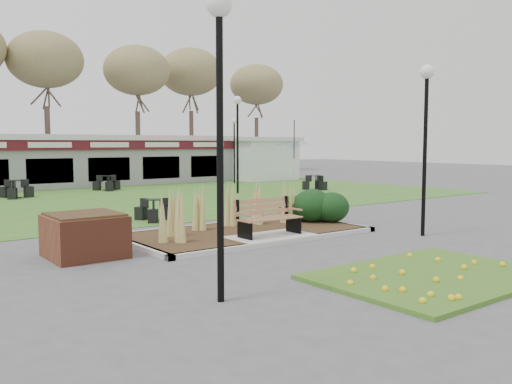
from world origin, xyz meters
TOP-DOWN VIEW (x-y plane):
  - ground at (0.00, 0.00)m, footprint 100.00×100.00m
  - lawn at (0.00, 12.00)m, footprint 34.00×16.00m
  - flower_bed at (0.00, -4.60)m, footprint 4.20×3.00m
  - planting_bed at (1.27, 1.35)m, footprint 6.75×3.40m
  - park_bench at (0.00, 0.25)m, footprint 1.70×0.66m
  - brick_planter at (-4.40, 1.00)m, footprint 1.50×1.50m
  - food_pavilion at (0.00, 19.96)m, footprint 24.60×3.40m
  - service_hut at (13.50, 18.00)m, footprint 4.40×3.40m
  - tree_backdrop at (0.00, 28.00)m, footprint 47.24×5.24m
  - lamp_post_near_left at (-3.87, -3.50)m, footprint 0.39×0.39m
  - lamp_post_near_right at (3.68, -1.71)m, footprint 0.37×0.37m
  - lamp_post_mid_right at (6.65, 11.03)m, footprint 0.39×0.39m
  - lamp_post_far_right at (10.26, 16.53)m, footprint 0.33×0.33m
  - bistro_set_a at (-2.52, 15.10)m, footprint 1.34×1.48m
  - bistro_set_b at (2.22, 16.39)m, footprint 1.40×1.35m
  - bistro_set_c at (-0.79, 5.00)m, footprint 1.10×1.26m
  - bistro_set_d at (11.16, 10.33)m, footprint 1.37×1.19m
  - patio_umbrella at (11.96, 13.00)m, footprint 2.44×2.48m

SIDE VIEW (x-z plane):
  - ground at x=0.00m, z-range 0.00..0.00m
  - lawn at x=0.00m, z-range 0.00..0.02m
  - flower_bed at x=0.00m, z-range -0.01..0.15m
  - bistro_set_c at x=-0.79m, z-range -0.09..0.58m
  - bistro_set_d at x=11.16m, z-range -0.10..0.63m
  - bistro_set_b at x=2.22m, z-range -0.11..0.65m
  - bistro_set_a at x=-2.52m, z-range -0.11..0.67m
  - planting_bed at x=1.27m, z-range -0.27..1.00m
  - brick_planter at x=-4.40m, z-range 0.00..0.95m
  - park_bench at x=0.00m, z-range 0.12..1.05m
  - service_hut at x=13.50m, z-range 0.04..2.86m
  - food_pavilion at x=0.00m, z-range 0.03..2.93m
  - patio_umbrella at x=11.96m, z-range 0.36..3.01m
  - lamp_post_far_right at x=10.26m, z-range 0.90..4.83m
  - lamp_post_near_right at x=3.68m, z-range 1.02..5.48m
  - lamp_post_near_left at x=-3.87m, z-range 1.07..5.74m
  - lamp_post_mid_right at x=6.65m, z-range 1.07..5.75m
  - tree_backdrop at x=0.00m, z-range 3.18..13.54m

